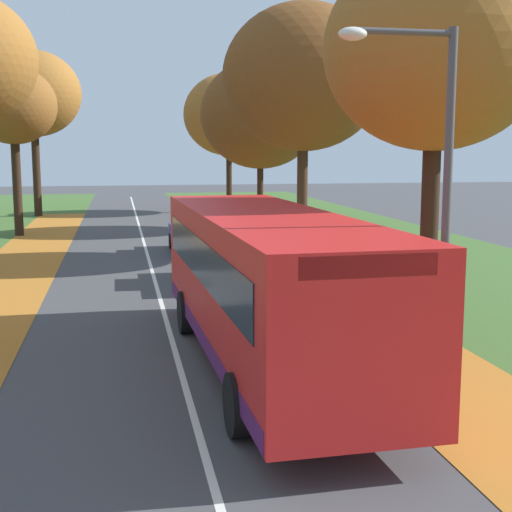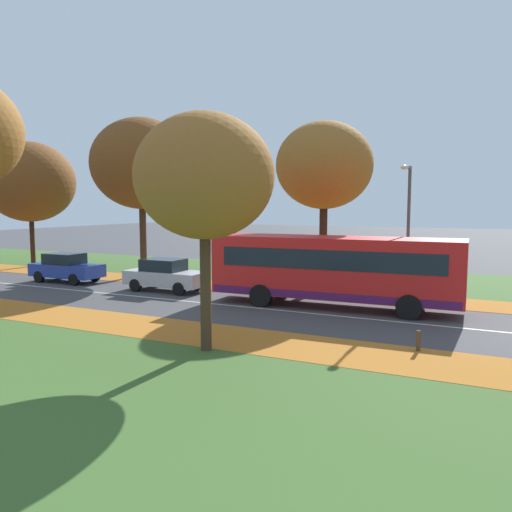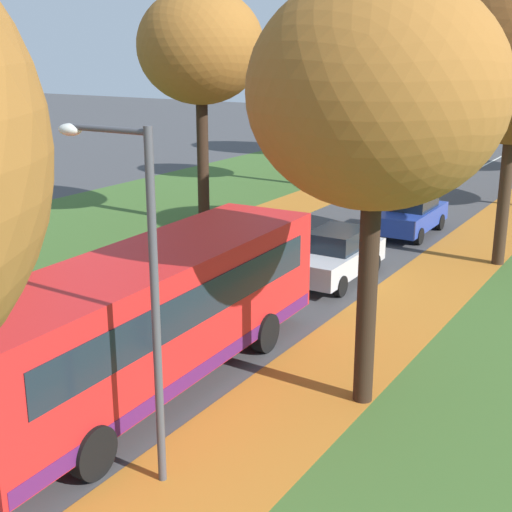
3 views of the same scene
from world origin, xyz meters
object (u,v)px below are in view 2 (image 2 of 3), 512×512
at_px(tree_right_near, 324,166).
at_px(tree_right_mid, 141,164).
at_px(tree_left_near, 204,177).
at_px(tree_right_far, 30,182).
at_px(car_silver_lead, 165,275).
at_px(bus, 335,267).
at_px(car_blue_following, 66,268).
at_px(streetlamp_right, 407,219).
at_px(bollard_third, 418,341).

bearing_deg(tree_right_near, tree_right_mid, 89.77).
distance_m(tree_left_near, tree_right_far, 24.88).
bearing_deg(car_silver_lead, tree_right_mid, 48.33).
bearing_deg(bus, tree_right_near, 23.96).
relative_size(tree_right_mid, car_silver_lead, 2.26).
xyz_separation_m(tree_left_near, car_blue_following, (8.03, 13.99, -4.32)).
height_order(tree_right_mid, tree_right_far, tree_right_mid).
height_order(tree_right_far, car_silver_lead, tree_right_far).
bearing_deg(tree_right_near, tree_left_near, -179.01).
bearing_deg(tree_right_far, streetlamp_right, -95.51).
distance_m(tree_right_near, bus, 6.43).
xyz_separation_m(tree_right_near, car_silver_lead, (-3.94, 6.98, -5.47)).
xyz_separation_m(tree_right_mid, streetlamp_right, (-2.14, -15.91, -3.04)).
height_order(tree_left_near, bollard_third, tree_left_near).
bearing_deg(bus, streetlamp_right, -52.30).
bearing_deg(tree_right_mid, tree_left_near, -135.74).
bearing_deg(car_blue_following, bus, -90.86).
bearing_deg(streetlamp_right, car_silver_lead, 99.13).
relative_size(bollard_third, bus, 0.06).
distance_m(car_silver_lead, car_blue_following, 6.80).
xyz_separation_m(tree_right_mid, bollard_third, (-9.39, -17.42, -6.46)).
bearing_deg(tree_right_near, bollard_third, -147.49).
bearing_deg(streetlamp_right, tree_right_far, 84.49).
xyz_separation_m(bollard_third, car_blue_following, (5.46, 19.74, 0.50)).
xyz_separation_m(tree_right_near, tree_right_mid, (0.05, 11.46, 0.49)).
relative_size(bus, car_blue_following, 2.49).
bearing_deg(tree_left_near, streetlamp_right, -23.37).
bearing_deg(bollard_third, car_silver_lead, 67.31).
bearing_deg(tree_right_mid, bollard_third, -118.34).
relative_size(tree_left_near, streetlamp_right, 1.17).
relative_size(tree_left_near, tree_right_far, 0.81).
relative_size(tree_right_far, streetlamp_right, 1.45).
xyz_separation_m(tree_left_near, tree_right_far, (12.32, 21.60, 0.77)).
distance_m(bus, car_blue_following, 15.64).
height_order(bollard_third, streetlamp_right, streetlamp_right).
relative_size(tree_right_near, tree_right_mid, 0.89).
distance_m(streetlamp_right, bus, 3.89).
xyz_separation_m(tree_right_far, bus, (-4.52, -23.23, -4.20)).
height_order(tree_right_mid, bus, tree_right_mid).
bearing_deg(streetlamp_right, car_blue_following, 95.60).
distance_m(tree_right_mid, car_blue_following, 7.51).
xyz_separation_m(tree_left_near, bollard_third, (2.57, -5.75, -4.82)).
xyz_separation_m(tree_right_near, streetlamp_right, (-2.10, -4.45, -2.55)).
xyz_separation_m(streetlamp_right, car_silver_lead, (-1.84, 11.43, -2.92)).
bearing_deg(tree_right_mid, streetlamp_right, -97.68).
distance_m(tree_left_near, streetlamp_right, 10.79).
relative_size(bollard_third, car_blue_following, 0.15).
distance_m(tree_left_near, bollard_third, 7.93).
relative_size(tree_right_near, bollard_third, 13.52).
bearing_deg(bus, tree_left_near, 168.22).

